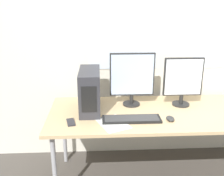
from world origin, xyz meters
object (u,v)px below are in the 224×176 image
cell_phone (71,122)px  mouse (170,119)px  keyboard (132,119)px  monitor_right_near (183,80)px  monitor_main (132,77)px  pc_tower (90,90)px

cell_phone → mouse: bearing=-11.5°
keyboard → mouse: bearing=-2.7°
monitor_right_near → mouse: 0.45m
mouse → cell_phone: mouse is taller
keyboard → cell_phone: size_ratio=3.34×
monitor_right_near → mouse: monitor_right_near is taller
monitor_main → monitor_right_near: (0.48, -0.03, -0.03)m
pc_tower → monitor_right_near: (0.88, 0.07, 0.06)m
keyboard → cell_phone: keyboard is taller
monitor_right_near → mouse: size_ratio=4.54×
pc_tower → cell_phone: pc_tower is taller
monitor_right_near → keyboard: monitor_right_near is taller
monitor_main → keyboard: (-0.04, -0.35, -0.27)m
monitor_right_near → cell_phone: size_ratio=3.15×
cell_phone → monitor_right_near: bearing=6.1°
monitor_main → mouse: bearing=-51.3°
monitor_right_near → cell_phone: monitor_right_near is taller
pc_tower → mouse: size_ratio=4.40×
monitor_main → monitor_right_near: size_ratio=1.09×
pc_tower → keyboard: pc_tower is taller
pc_tower → cell_phone: (-0.16, -0.26, -0.19)m
keyboard → monitor_main: bearing=83.3°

